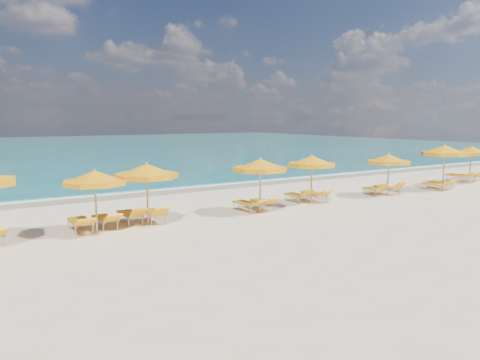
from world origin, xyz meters
TOP-DOWN VIEW (x-y plane):
  - ground_plane at (0.00, 0.00)m, footprint 120.00×120.00m
  - ocean at (0.00, 48.00)m, footprint 120.00×80.00m
  - wet_sand_band at (0.00, 7.40)m, footprint 120.00×2.60m
  - foam_line at (0.00, 8.20)m, footprint 120.00×1.20m
  - whitecap_near at (-6.00, 17.00)m, footprint 14.00×0.36m
  - whitecap_far at (8.00, 24.00)m, footprint 18.00×0.30m
  - umbrella_2 at (-7.04, -0.07)m, footprint 2.46×2.46m
  - umbrella_3 at (-5.07, 0.03)m, footprint 2.99×2.99m
  - umbrella_4 at (-0.09, -0.26)m, footprint 3.06×3.06m
  - umbrella_5 at (3.20, 0.21)m, footprint 3.03×3.03m
  - umbrella_6 at (8.02, -0.27)m, footprint 2.84×2.84m
  - umbrella_7 at (12.29, -0.56)m, footprint 3.35×3.35m
  - umbrella_8 at (16.53, 0.47)m, footprint 2.93×2.93m
  - lounger_2_left at (-7.54, 0.18)m, footprint 0.71×2.00m
  - lounger_2_right at (-6.60, 0.40)m, footprint 0.68×1.82m
  - lounger_3_left at (-5.56, 0.62)m, footprint 0.66×1.86m
  - lounger_3_right at (-4.71, 0.33)m, footprint 0.76×1.91m
  - lounger_4_left at (-0.46, 0.18)m, footprint 0.77×1.86m
  - lounger_4_right at (0.42, 0.25)m, footprint 0.63×1.73m
  - lounger_5_left at (2.80, 0.81)m, footprint 0.57×1.63m
  - lounger_5_right at (3.64, 0.47)m, footprint 0.76×1.95m
  - lounger_6_left at (7.47, 0.20)m, footprint 0.83×1.63m
  - lounger_6_right at (8.38, 0.05)m, footprint 0.63×1.79m
  - lounger_7_left at (11.78, -0.38)m, footprint 0.75×1.72m
  - lounger_7_right at (12.69, -0.19)m, footprint 0.81×1.76m
  - lounger_8_left at (16.05, 0.86)m, footprint 0.91×2.13m
  - lounger_8_right at (17.03, 0.77)m, footprint 0.64×1.76m

SIDE VIEW (x-z plane):
  - ground_plane at x=0.00m, z-range 0.00..0.00m
  - ocean at x=0.00m, z-range -0.15..0.15m
  - wet_sand_band at x=0.00m, z-range -0.01..0.01m
  - foam_line at x=0.00m, z-range -0.01..0.01m
  - whitecap_near at x=-6.00m, z-range -0.03..0.03m
  - whitecap_far at x=8.00m, z-range -0.03..0.03m
  - lounger_6_left at x=7.47m, z-range -0.18..0.57m
  - lounger_7_left at x=11.78m, z-range -0.13..0.53m
  - lounger_7_right at x=12.69m, z-range -0.12..0.53m
  - lounger_5_left at x=2.80m, z-range -0.17..0.57m
  - lounger_4_right at x=0.42m, z-range -0.14..0.55m
  - lounger_4_left at x=-0.46m, z-range -0.13..0.55m
  - lounger_2_right at x=-6.60m, z-range -0.15..0.57m
  - lounger_8_right at x=17.03m, z-range -0.17..0.60m
  - lounger_6_right at x=8.38m, z-range -0.19..0.64m
  - lounger_3_left at x=-5.56m, z-range -0.17..0.61m
  - lounger_5_right at x=3.64m, z-range -0.14..0.59m
  - lounger_3_right at x=-4.71m, z-range -0.18..0.63m
  - lounger_2_left at x=-7.54m, z-range -0.14..0.61m
  - lounger_8_left at x=16.05m, z-range -0.15..0.64m
  - umbrella_6 at x=8.02m, z-range 0.79..3.03m
  - umbrella_2 at x=-7.04m, z-range 0.80..3.07m
  - umbrella_8 at x=16.53m, z-range 0.82..3.14m
  - umbrella_5 at x=3.20m, z-range 0.82..3.16m
  - umbrella_4 at x=-0.09m, z-range 0.84..3.22m
  - umbrella_3 at x=-5.07m, z-range 0.85..3.25m
  - umbrella_7 at x=12.29m, z-range 0.91..3.51m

